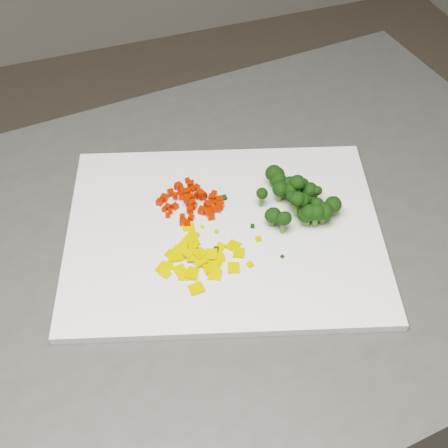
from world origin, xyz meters
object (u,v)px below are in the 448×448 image
object	(u,v)px
carrot_pile	(189,196)
cutting_board	(224,232)
broccoli_pile	(295,196)
pepper_pile	(200,253)
counter_block	(229,394)

from	to	relation	value
carrot_pile	cutting_board	bearing A→B (deg)	-64.72
cutting_board	broccoli_pile	distance (m)	0.11
cutting_board	pepper_pile	distance (m)	0.06
cutting_board	pepper_pile	bearing A→B (deg)	-141.98
counter_block	pepper_pile	size ratio (longest dim) A/B	9.17
counter_block	broccoli_pile	size ratio (longest dim) A/B	8.87
cutting_board	broccoli_pile	xyz separation A→B (m)	(0.10, 0.00, 0.03)
pepper_pile	broccoli_pile	xyz separation A→B (m)	(0.15, 0.04, 0.02)
counter_block	pepper_pile	world-z (taller)	pepper_pile
counter_block	carrot_pile	bearing A→B (deg)	122.81
counter_block	broccoli_pile	bearing A→B (deg)	0.98
cutting_board	carrot_pile	distance (m)	0.07
pepper_pile	counter_block	bearing A→B (deg)	33.26
counter_block	carrot_pile	xyz separation A→B (m)	(-0.04, 0.06, 0.47)
pepper_pile	broccoli_pile	distance (m)	0.15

